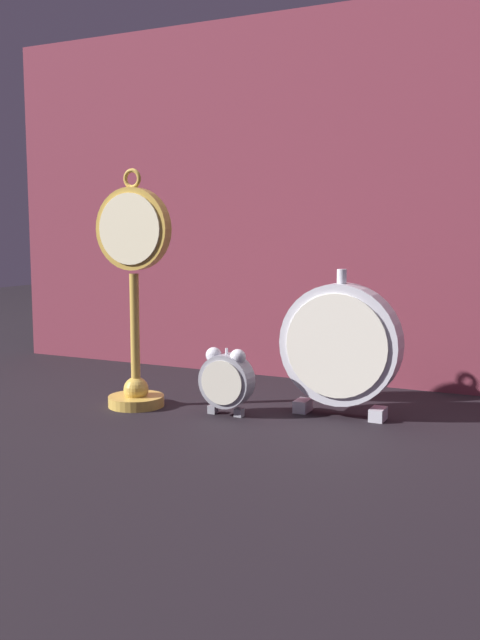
% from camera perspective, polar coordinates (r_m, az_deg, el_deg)
% --- Properties ---
extents(ground_plane, '(4.00, 4.00, 0.00)m').
position_cam_1_polar(ground_plane, '(1.02, -1.98, -8.07)').
color(ground_plane, black).
extents(fabric_backdrop_drape, '(1.23, 0.01, 0.64)m').
position_cam_1_polar(fabric_backdrop_drape, '(1.28, 4.86, 9.61)').
color(fabric_backdrop_drape, brown).
rests_on(fabric_backdrop_drape, ground_plane).
extents(pocket_watch_on_stand, '(0.12, 0.09, 0.36)m').
position_cam_1_polar(pocket_watch_on_stand, '(1.08, -8.48, 2.26)').
color(pocket_watch_on_stand, gold).
rests_on(pocket_watch_on_stand, ground_plane).
extents(alarm_clock_twin_bell, '(0.08, 0.03, 0.10)m').
position_cam_1_polar(alarm_clock_twin_bell, '(1.03, -1.17, -4.69)').
color(alarm_clock_twin_bell, gray).
rests_on(alarm_clock_twin_bell, ground_plane).
extents(mantel_clock_silver, '(0.17, 0.04, 0.21)m').
position_cam_1_polar(mantel_clock_silver, '(1.03, 8.03, -2.02)').
color(mantel_clock_silver, silver).
rests_on(mantel_clock_silver, ground_plane).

